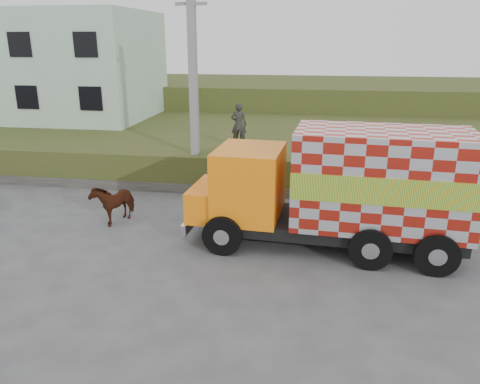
% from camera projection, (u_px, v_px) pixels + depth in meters
% --- Properties ---
extents(ground, '(120.00, 120.00, 0.00)m').
position_uv_depth(ground, '(192.00, 234.00, 15.00)').
color(ground, '#474749').
rests_on(ground, ground).
extents(embankment, '(40.00, 12.00, 1.50)m').
position_uv_depth(embankment, '(241.00, 145.00, 24.15)').
color(embankment, '#334D19').
rests_on(embankment, ground).
extents(embankment_far, '(40.00, 12.00, 3.00)m').
position_uv_depth(embankment_far, '(265.00, 101.00, 35.18)').
color(embankment_far, '#334D19').
rests_on(embankment_far, ground).
extents(retaining_strip, '(16.00, 0.50, 0.40)m').
position_uv_depth(retaining_strip, '(170.00, 186.00, 19.18)').
color(retaining_strip, '#595651').
rests_on(retaining_strip, ground).
extents(building, '(10.00, 8.00, 6.00)m').
position_uv_depth(building, '(64.00, 65.00, 27.44)').
color(building, '#B2D1B5').
rests_on(building, embankment).
extents(utility_pole, '(1.20, 0.30, 8.00)m').
position_uv_depth(utility_pole, '(194.00, 90.00, 18.20)').
color(utility_pole, gray).
rests_on(utility_pole, ground).
extents(cargo_truck, '(8.19, 3.23, 3.59)m').
position_uv_depth(cargo_truck, '(341.00, 188.00, 13.53)').
color(cargo_truck, black).
rests_on(cargo_truck, ground).
extents(cow, '(1.22, 1.78, 1.38)m').
position_uv_depth(cow, '(114.00, 202.00, 15.90)').
color(cow, black).
rests_on(cow, ground).
extents(pedestrian, '(0.70, 0.46, 1.89)m').
position_uv_depth(pedestrian, '(239.00, 125.00, 20.15)').
color(pedestrian, '#2F2B2A').
rests_on(pedestrian, embankment).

